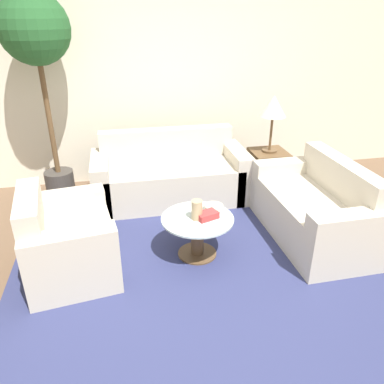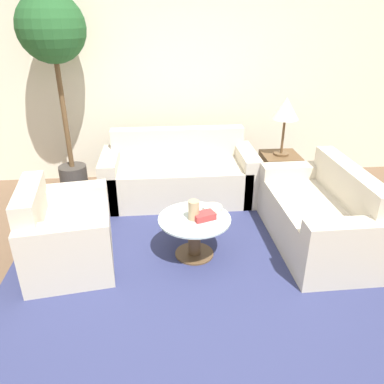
{
  "view_description": "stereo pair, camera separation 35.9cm",
  "coord_description": "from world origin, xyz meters",
  "px_view_note": "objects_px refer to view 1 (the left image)",
  "views": [
    {
      "loc": [
        -0.57,
        -2.33,
        2.11
      ],
      "look_at": [
        0.08,
        0.84,
        0.55
      ],
      "focal_mm": 35.0,
      "sensor_mm": 36.0,
      "label": 1
    },
    {
      "loc": [
        -0.22,
        -2.39,
        2.11
      ],
      "look_at": [
        0.08,
        0.84,
        0.55
      ],
      "focal_mm": 35.0,
      "sensor_mm": 36.0,
      "label": 2
    }
  ],
  "objects_px": {
    "bowl": "(214,207)",
    "potted_plant": "(37,46)",
    "loveseat": "(317,211)",
    "sofa_main": "(170,176)",
    "table_lamp": "(273,108)",
    "coffee_table": "(197,231)",
    "book_stack": "(207,215)",
    "armchair": "(64,243)",
    "vase": "(197,210)"
  },
  "relations": [
    {
      "from": "bowl",
      "to": "potted_plant",
      "type": "bearing_deg",
      "value": 138.2
    },
    {
      "from": "sofa_main",
      "to": "book_stack",
      "type": "distance_m",
      "value": 1.32
    },
    {
      "from": "coffee_table",
      "to": "vase",
      "type": "distance_m",
      "value": 0.23
    },
    {
      "from": "coffee_table",
      "to": "book_stack",
      "type": "bearing_deg",
      "value": -15.98
    },
    {
      "from": "sofa_main",
      "to": "bowl",
      "type": "bearing_deg",
      "value": -77.93
    },
    {
      "from": "armchair",
      "to": "bowl",
      "type": "distance_m",
      "value": 1.39
    },
    {
      "from": "coffee_table",
      "to": "loveseat",
      "type": "bearing_deg",
      "value": 4.51
    },
    {
      "from": "table_lamp",
      "to": "bowl",
      "type": "distance_m",
      "value": 1.59
    },
    {
      "from": "coffee_table",
      "to": "vase",
      "type": "xyz_separation_m",
      "value": [
        -0.01,
        -0.01,
        0.23
      ]
    },
    {
      "from": "coffee_table",
      "to": "vase",
      "type": "height_order",
      "value": "vase"
    },
    {
      "from": "bowl",
      "to": "sofa_main",
      "type": "bearing_deg",
      "value": 102.07
    },
    {
      "from": "armchair",
      "to": "potted_plant",
      "type": "bearing_deg",
      "value": -0.19
    },
    {
      "from": "potted_plant",
      "to": "book_stack",
      "type": "relative_size",
      "value": 10.33
    },
    {
      "from": "armchair",
      "to": "coffee_table",
      "type": "xyz_separation_m",
      "value": [
        1.2,
        0.0,
        -0.02
      ]
    },
    {
      "from": "armchair",
      "to": "coffee_table",
      "type": "height_order",
      "value": "armchair"
    },
    {
      "from": "coffee_table",
      "to": "potted_plant",
      "type": "height_order",
      "value": "potted_plant"
    },
    {
      "from": "loveseat",
      "to": "vase",
      "type": "height_order",
      "value": "loveseat"
    },
    {
      "from": "sofa_main",
      "to": "table_lamp",
      "type": "height_order",
      "value": "table_lamp"
    },
    {
      "from": "armchair",
      "to": "bowl",
      "type": "xyz_separation_m",
      "value": [
        1.38,
        0.12,
        0.14
      ]
    },
    {
      "from": "sofa_main",
      "to": "potted_plant",
      "type": "xyz_separation_m",
      "value": [
        -1.34,
        0.26,
        1.5
      ]
    },
    {
      "from": "armchair",
      "to": "bowl",
      "type": "bearing_deg",
      "value": -92.77
    },
    {
      "from": "table_lamp",
      "to": "book_stack",
      "type": "xyz_separation_m",
      "value": [
        -1.08,
        -1.2,
        -0.66
      ]
    },
    {
      "from": "sofa_main",
      "to": "bowl",
      "type": "relative_size",
      "value": 10.1
    },
    {
      "from": "sofa_main",
      "to": "armchair",
      "type": "relative_size",
      "value": 1.76
    },
    {
      "from": "armchair",
      "to": "book_stack",
      "type": "relative_size",
      "value": 4.65
    },
    {
      "from": "sofa_main",
      "to": "vase",
      "type": "height_order",
      "value": "sofa_main"
    },
    {
      "from": "armchair",
      "to": "vase",
      "type": "relative_size",
      "value": 5.72
    },
    {
      "from": "sofa_main",
      "to": "coffee_table",
      "type": "xyz_separation_m",
      "value": [
        0.06,
        -1.28,
        -0.02
      ]
    },
    {
      "from": "loveseat",
      "to": "potted_plant",
      "type": "height_order",
      "value": "potted_plant"
    },
    {
      "from": "sofa_main",
      "to": "loveseat",
      "type": "distance_m",
      "value": 1.78
    },
    {
      "from": "sofa_main",
      "to": "potted_plant",
      "type": "bearing_deg",
      "value": 168.97
    },
    {
      "from": "loveseat",
      "to": "bowl",
      "type": "bearing_deg",
      "value": -91.82
    },
    {
      "from": "loveseat",
      "to": "book_stack",
      "type": "xyz_separation_m",
      "value": [
        -1.18,
        -0.12,
        0.15
      ]
    },
    {
      "from": "loveseat",
      "to": "book_stack",
      "type": "distance_m",
      "value": 1.2
    },
    {
      "from": "table_lamp",
      "to": "book_stack",
      "type": "height_order",
      "value": "table_lamp"
    },
    {
      "from": "sofa_main",
      "to": "loveseat",
      "type": "xyz_separation_m",
      "value": [
        1.33,
        -1.18,
        -0.0
      ]
    },
    {
      "from": "sofa_main",
      "to": "loveseat",
      "type": "relative_size",
      "value": 1.26
    },
    {
      "from": "table_lamp",
      "to": "bowl",
      "type": "relative_size",
      "value": 3.76
    },
    {
      "from": "loveseat",
      "to": "vase",
      "type": "xyz_separation_m",
      "value": [
        -1.28,
        -0.11,
        0.21
      ]
    },
    {
      "from": "table_lamp",
      "to": "vase",
      "type": "relative_size",
      "value": 3.75
    },
    {
      "from": "sofa_main",
      "to": "loveseat",
      "type": "height_order",
      "value": "sofa_main"
    },
    {
      "from": "sofa_main",
      "to": "bowl",
      "type": "xyz_separation_m",
      "value": [
        0.25,
        -1.16,
        0.14
      ]
    },
    {
      "from": "sofa_main",
      "to": "book_stack",
      "type": "relative_size",
      "value": 8.18
    },
    {
      "from": "armchair",
      "to": "bowl",
      "type": "height_order",
      "value": "armchair"
    },
    {
      "from": "bowl",
      "to": "book_stack",
      "type": "bearing_deg",
      "value": -124.49
    },
    {
      "from": "coffee_table",
      "to": "bowl",
      "type": "distance_m",
      "value": 0.28
    },
    {
      "from": "book_stack",
      "to": "table_lamp",
      "type": "bearing_deg",
      "value": 28.22
    },
    {
      "from": "table_lamp",
      "to": "potted_plant",
      "type": "relative_size",
      "value": 0.29
    },
    {
      "from": "armchair",
      "to": "table_lamp",
      "type": "bearing_deg",
      "value": -71.39
    },
    {
      "from": "sofa_main",
      "to": "loveseat",
      "type": "bearing_deg",
      "value": -41.55
    }
  ]
}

